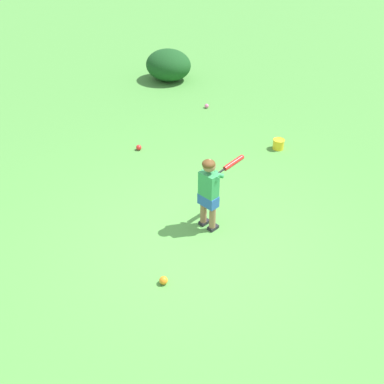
{
  "coord_description": "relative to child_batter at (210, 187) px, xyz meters",
  "views": [
    {
      "loc": [
        -3.32,
        -2.96,
        3.87
      ],
      "look_at": [
        0.34,
        0.48,
        0.45
      ],
      "focal_mm": 41.24,
      "sensor_mm": 36.0,
      "label": 1
    }
  ],
  "objects": [
    {
      "name": "toy_bucket",
      "position": [
        2.55,
        0.58,
        -0.55
      ],
      "size": [
        0.22,
        0.22,
        0.19
      ],
      "color": "yellow",
      "rests_on": "ground"
    },
    {
      "name": "play_ball_by_bucket",
      "position": [
        0.78,
        2.39,
        -0.6
      ],
      "size": [
        0.1,
        0.1,
        0.1
      ],
      "primitive_type": "sphere",
      "color": "red",
      "rests_on": "ground"
    },
    {
      "name": "play_ball_near_batter",
      "position": [
        3.03,
        2.75,
        -0.6
      ],
      "size": [
        0.09,
        0.09,
        0.09
      ],
      "primitive_type": "sphere",
      "color": "pink",
      "rests_on": "ground"
    },
    {
      "name": "shrub_left_background",
      "position": [
        3.69,
        4.6,
        -0.28
      ],
      "size": [
        1.05,
        1.15,
        0.75
      ],
      "primitive_type": "ellipsoid",
      "color": "#194C1E",
      "rests_on": "ground"
    },
    {
      "name": "child_batter",
      "position": [
        0.0,
        0.0,
        0.0
      ],
      "size": [
        0.77,
        0.33,
        1.08
      ],
      "color": "#232328",
      "rests_on": "ground"
    },
    {
      "name": "ground_plane",
      "position": [
        -0.37,
        -0.18,
        -0.65
      ],
      "size": [
        40.0,
        40.0,
        0.0
      ],
      "primitive_type": "plane",
      "color": "#519942"
    },
    {
      "name": "play_ball_far_right",
      "position": [
        -1.2,
        -0.33,
        -0.6
      ],
      "size": [
        0.1,
        0.1,
        0.1
      ],
      "primitive_type": "sphere",
      "color": "orange",
      "rests_on": "ground"
    }
  ]
}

